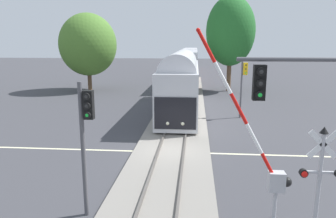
{
  "coord_description": "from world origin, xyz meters",
  "views": [
    {
      "loc": [
        1.3,
        -17.65,
        6.26
      ],
      "look_at": [
        -0.46,
        2.7,
        2.0
      ],
      "focal_mm": 34.24,
      "sensor_mm": 36.0,
      "label": 1
    }
  ],
  "objects": [
    {
      "name": "ground_plane",
      "position": [
        0.0,
        0.0,
        0.0
      ],
      "size": [
        220.0,
        220.0,
        0.0
      ],
      "primitive_type": "plane",
      "color": "#3D3D42"
    },
    {
      "name": "road_centre_stripe",
      "position": [
        0.0,
        0.0,
        0.0
      ],
      "size": [
        44.0,
        0.2,
        0.01
      ],
      "color": "beige",
      "rests_on": "ground"
    },
    {
      "name": "railway_track",
      "position": [
        0.0,
        0.0,
        0.1
      ],
      "size": [
        4.4,
        80.0,
        0.32
      ],
      "color": "gray",
      "rests_on": "ground"
    },
    {
      "name": "commuter_train",
      "position": [
        0.0,
        32.28,
        2.73
      ],
      "size": [
        3.04,
        62.89,
        5.16
      ],
      "color": "silver",
      "rests_on": "railway_track"
    },
    {
      "name": "crossing_gate_near",
      "position": [
        3.84,
        -6.83,
        2.14
      ],
      "size": [
        3.45,
        0.4,
        6.73
      ],
      "color": "#B7B7BC",
      "rests_on": "ground"
    },
    {
      "name": "crossing_signal_mast",
      "position": [
        5.37,
        -7.56,
        2.24
      ],
      "size": [
        1.36,
        0.44,
        3.67
      ],
      "color": "#B2B2B7",
      "rests_on": "ground"
    },
    {
      "name": "traffic_signal_median",
      "position": [
        -2.49,
        -7.15,
        3.33
      ],
      "size": [
        0.53,
        0.38,
        4.96
      ],
      "color": "#4C4C51",
      "rests_on": "ground"
    },
    {
      "name": "traffic_signal_far_side",
      "position": [
        5.23,
        9.23,
        3.3
      ],
      "size": [
        0.53,
        0.38,
        4.92
      ],
      "color": "#4C4C51",
      "rests_on": "ground"
    },
    {
      "name": "elm_centre_background",
      "position": [
        5.6,
        24.56,
        7.63
      ],
      "size": [
        6.18,
        6.18,
        12.03
      ],
      "color": "brown",
      "rests_on": "ground"
    },
    {
      "name": "pine_left_background",
      "position": [
        -12.65,
        23.49,
        5.97
      ],
      "size": [
        7.36,
        7.36,
        9.97
      ],
      "color": "brown",
      "rests_on": "ground"
    }
  ]
}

